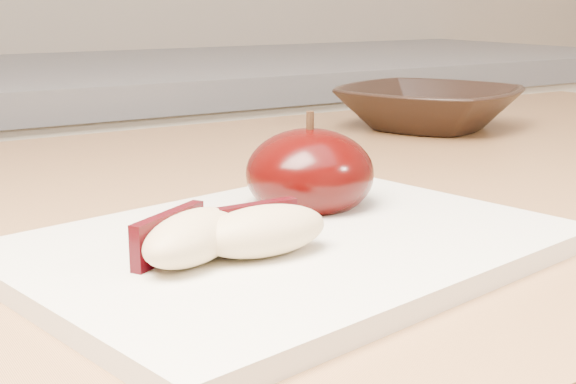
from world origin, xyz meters
TOP-DOWN VIEW (x-y plane):
  - cutting_board at (0.04, 0.36)m, footprint 0.32×0.26m
  - apple_half at (0.09, 0.41)m, footprint 0.10×0.10m
  - apple_wedge_a at (-0.03, 0.35)m, footprint 0.08×0.07m
  - apple_wedge_b at (0.01, 0.34)m, footprint 0.07×0.04m
  - bowl at (0.40, 0.66)m, footprint 0.25×0.25m

SIDE VIEW (x-z plane):
  - cutting_board at x=0.04m, z-range 0.90..0.91m
  - bowl at x=0.40m, z-range 0.90..0.95m
  - apple_wedge_a at x=-0.03m, z-range 0.91..0.94m
  - apple_wedge_b at x=0.01m, z-range 0.91..0.94m
  - apple_half at x=0.09m, z-range 0.90..0.97m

